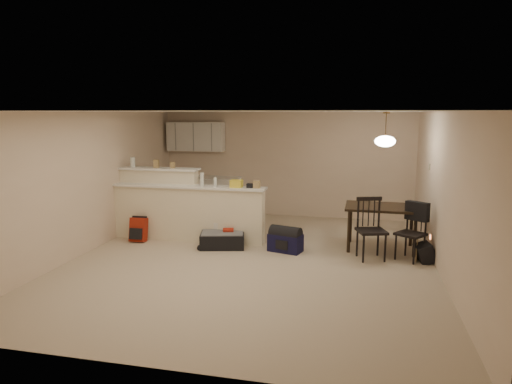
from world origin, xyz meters
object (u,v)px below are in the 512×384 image
(dining_chair_near, at_px, (372,229))
(dining_chair_far, at_px, (411,232))
(navy_duffel, at_px, (285,243))
(black_daypack, at_px, (425,253))
(suitcase, at_px, (222,240))
(pendant_lamp, at_px, (385,141))
(red_backpack, at_px, (139,230))
(dining_table, at_px, (382,211))

(dining_chair_near, distance_m, dining_chair_far, 0.65)
(dining_chair_near, distance_m, navy_duffel, 1.54)
(black_daypack, bearing_deg, suitcase, 78.54)
(navy_duffel, bearing_deg, dining_chair_far, 14.90)
(suitcase, distance_m, navy_duffel, 1.19)
(pendant_lamp, xyz_separation_m, red_backpack, (-4.58, -0.50, -1.76))
(dining_chair_near, xyz_separation_m, red_backpack, (-4.40, 0.15, -0.30))
(dining_table, distance_m, pendant_lamp, 1.28)
(pendant_lamp, distance_m, dining_chair_near, 1.61)
(dining_chair_far, xyz_separation_m, black_daypack, (0.24, -0.05, -0.33))
(dining_chair_near, xyz_separation_m, suitcase, (-2.68, 0.11, -0.39))
(dining_table, distance_m, navy_duffel, 1.85)
(red_backpack, xyz_separation_m, black_daypack, (5.28, -0.10, -0.08))
(dining_chair_near, relative_size, black_daypack, 3.04)
(dining_chair_near, distance_m, red_backpack, 4.41)
(dining_chair_far, height_order, navy_duffel, dining_chair_far)
(black_daypack, bearing_deg, red_backpack, 78.53)
(dining_chair_near, relative_size, dining_chair_far, 1.09)
(suitcase, bearing_deg, black_daypack, -14.77)
(dining_table, xyz_separation_m, pendant_lamp, (-0.00, -0.00, 1.28))
(dining_table, bearing_deg, dining_chair_far, -49.02)
(red_backpack, height_order, navy_duffel, red_backpack)
(dining_chair_far, xyz_separation_m, navy_duffel, (-2.14, 0.02, -0.32))
(dining_chair_near, distance_m, black_daypack, 0.96)
(pendant_lamp, xyz_separation_m, navy_duffel, (-1.68, -0.53, -1.83))
(dining_chair_near, bearing_deg, dining_table, 56.29)
(suitcase, relative_size, black_daypack, 2.33)
(dining_table, distance_m, dining_chair_near, 0.70)
(dining_chair_near, height_order, navy_duffel, dining_chair_near)
(dining_chair_far, xyz_separation_m, red_backpack, (-5.04, 0.05, -0.25))
(dining_table, height_order, pendant_lamp, pendant_lamp)
(black_daypack, bearing_deg, navy_duffel, 77.91)
(dining_chair_near, xyz_separation_m, navy_duffel, (-1.50, 0.12, -0.37))
(dining_chair_near, relative_size, red_backpack, 2.28)
(dining_table, height_order, navy_duffel, dining_table)
(dining_chair_far, height_order, black_daypack, dining_chair_far)
(red_backpack, bearing_deg, black_daypack, -3.02)
(dining_chair_near, bearing_deg, pendant_lamp, 56.29)
(pendant_lamp, height_order, red_backpack, pendant_lamp)
(navy_duffel, height_order, black_daypack, navy_duffel)
(dining_chair_near, xyz_separation_m, black_daypack, (0.88, 0.05, -0.37))
(dining_chair_far, relative_size, red_backpack, 2.10)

